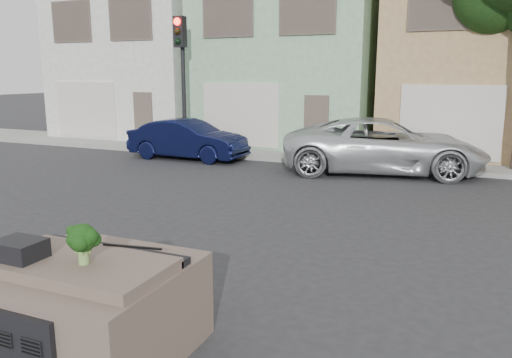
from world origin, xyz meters
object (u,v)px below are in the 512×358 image
Objects in this scene: navy_sedan at (188,159)px; silver_pickup at (382,173)px; broccoli at (83,244)px; traffic_signal at (182,86)px.

silver_pickup is (6.81, 0.21, 0.00)m from navy_sedan.
broccoli is at bearing 162.88° from silver_pickup.
broccoli is (5.76, -11.55, 1.33)m from navy_sedan.
traffic_signal is (-7.68, 0.94, 2.55)m from silver_pickup.
navy_sedan is 0.71× the size of silver_pickup.
navy_sedan is at bearing 79.76° from silver_pickup.
navy_sedan is 2.93m from traffic_signal.
traffic_signal is 11.92× the size of broccoli.
silver_pickup reaches higher than navy_sedan.
navy_sedan is at bearing 116.50° from broccoli.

